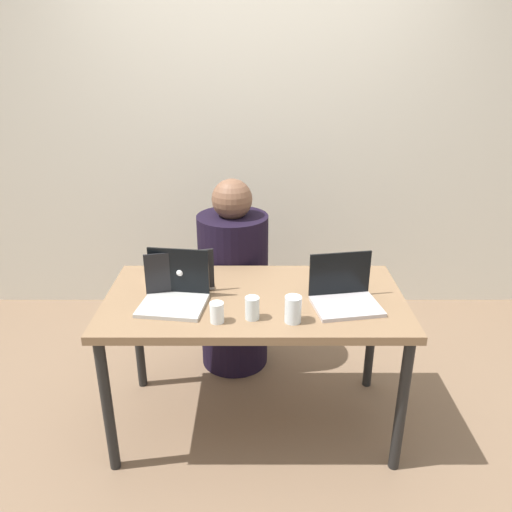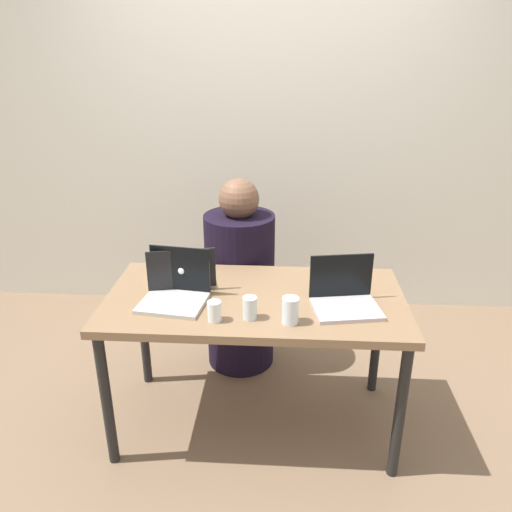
% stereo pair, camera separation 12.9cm
% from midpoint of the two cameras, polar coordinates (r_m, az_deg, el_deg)
% --- Properties ---
extents(ground_plane, '(12.00, 12.00, 0.00)m').
position_cam_midpoint_polar(ground_plane, '(2.82, -1.39, -18.34)').
color(ground_plane, brown).
extents(back_wall, '(4.50, 0.10, 2.68)m').
position_cam_midpoint_polar(back_wall, '(3.59, -0.99, 14.62)').
color(back_wall, silver).
rests_on(back_wall, ground).
extents(desk, '(1.43, 0.73, 0.75)m').
position_cam_midpoint_polar(desk, '(2.43, -1.54, -6.24)').
color(desk, brown).
rests_on(desk, ground).
extents(person_at_center, '(0.48, 0.48, 1.18)m').
position_cam_midpoint_polar(person_at_center, '(3.01, -3.63, -3.45)').
color(person_at_center, black).
rests_on(person_at_center, ground).
extents(laptop_back_left, '(0.37, 0.30, 0.22)m').
position_cam_midpoint_polar(laptop_back_left, '(2.50, -10.07, -2.52)').
color(laptop_back_left, silver).
rests_on(laptop_back_left, desk).
extents(laptop_front_left, '(0.32, 0.30, 0.24)m').
position_cam_midpoint_polar(laptop_front_left, '(2.35, -10.65, -4.16)').
color(laptop_front_left, '#B5B5B2').
rests_on(laptop_front_left, desk).
extents(laptop_front_right, '(0.33, 0.29, 0.23)m').
position_cam_midpoint_polar(laptop_front_right, '(2.33, 8.63, -4.36)').
color(laptop_front_right, '#B6B0B4').
rests_on(laptop_front_right, desk).
extents(water_glass_center, '(0.06, 0.06, 0.10)m').
position_cam_midpoint_polar(water_glass_center, '(2.19, -1.97, -6.14)').
color(water_glass_center, silver).
rests_on(water_glass_center, desk).
extents(water_glass_right, '(0.07, 0.07, 0.12)m').
position_cam_midpoint_polar(water_glass_right, '(2.16, 2.71, -6.32)').
color(water_glass_right, silver).
rests_on(water_glass_right, desk).
extents(water_glass_left, '(0.06, 0.06, 0.09)m').
position_cam_midpoint_polar(water_glass_left, '(2.17, -6.03, -6.59)').
color(water_glass_left, white).
rests_on(water_glass_left, desk).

